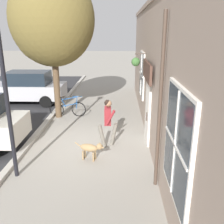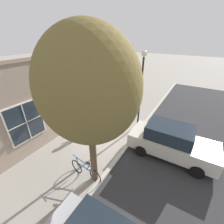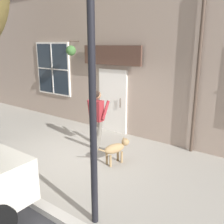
{
  "view_description": "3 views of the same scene",
  "coord_description": "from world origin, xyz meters",
  "px_view_note": "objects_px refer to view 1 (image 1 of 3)",
  "views": [
    {
      "loc": [
        -1.17,
        8.05,
        3.8
      ],
      "look_at": [
        -0.88,
        -0.87,
        0.92
      ],
      "focal_mm": 40.0,
      "sensor_mm": 36.0,
      "label": 1
    },
    {
      "loc": [
        4.74,
        -6.47,
        5.85
      ],
      "look_at": [
        0.17,
        1.08,
        1.18
      ],
      "focal_mm": 24.0,
      "sensor_mm": 36.0,
      "label": 2
    },
    {
      "loc": [
        4.36,
        4.46,
        2.88
      ],
      "look_at": [
        -0.58,
        0.78,
        1.21
      ],
      "focal_mm": 40.0,
      "sensor_mm": 36.0,
      "label": 3
    }
  ],
  "objects_px": {
    "street_tree_by_curb": "(50,23)",
    "leaning_bicycle": "(68,108)",
    "street_lamp": "(1,56)",
    "pedestrian_walking": "(108,119)",
    "parked_car_nearest_curb": "(26,87)",
    "dog_on_leash": "(91,148)"
  },
  "relations": [
    {
      "from": "dog_on_leash",
      "to": "parked_car_nearest_curb",
      "type": "xyz_separation_m",
      "value": [
        4.29,
        -6.41,
        0.48
      ]
    },
    {
      "from": "pedestrian_walking",
      "to": "parked_car_nearest_curb",
      "type": "relative_size",
      "value": 0.39
    },
    {
      "from": "pedestrian_walking",
      "to": "parked_car_nearest_curb",
      "type": "distance_m",
      "value": 7.21
    },
    {
      "from": "dog_on_leash",
      "to": "street_tree_by_curb",
      "type": "bearing_deg",
      "value": -62.86
    },
    {
      "from": "street_tree_by_curb",
      "to": "leaning_bicycle",
      "type": "height_order",
      "value": "street_tree_by_curb"
    },
    {
      "from": "dog_on_leash",
      "to": "parked_car_nearest_curb",
      "type": "distance_m",
      "value": 7.73
    },
    {
      "from": "dog_on_leash",
      "to": "leaning_bicycle",
      "type": "relative_size",
      "value": 0.55
    },
    {
      "from": "leaning_bicycle",
      "to": "parked_car_nearest_curb",
      "type": "distance_m",
      "value": 3.56
    },
    {
      "from": "parked_car_nearest_curb",
      "to": "street_lamp",
      "type": "bearing_deg",
      "value": 107.58
    },
    {
      "from": "pedestrian_walking",
      "to": "leaning_bicycle",
      "type": "distance_m",
      "value": 3.82
    },
    {
      "from": "dog_on_leash",
      "to": "parked_car_nearest_curb",
      "type": "bearing_deg",
      "value": -56.19
    },
    {
      "from": "pedestrian_walking",
      "to": "leaning_bicycle",
      "type": "xyz_separation_m",
      "value": [
        2.05,
        -3.16,
        -0.62
      ]
    },
    {
      "from": "dog_on_leash",
      "to": "leaning_bicycle",
      "type": "bearing_deg",
      "value": -69.44
    },
    {
      "from": "parked_car_nearest_curb",
      "to": "street_lamp",
      "type": "distance_m",
      "value": 8.09
    },
    {
      "from": "pedestrian_walking",
      "to": "leaning_bicycle",
      "type": "bearing_deg",
      "value": -57.08
    },
    {
      "from": "street_tree_by_curb",
      "to": "parked_car_nearest_curb",
      "type": "height_order",
      "value": "street_tree_by_curb"
    },
    {
      "from": "leaning_bicycle",
      "to": "street_lamp",
      "type": "height_order",
      "value": "street_lamp"
    },
    {
      "from": "street_lamp",
      "to": "dog_on_leash",
      "type": "bearing_deg",
      "value": -153.71
    },
    {
      "from": "pedestrian_walking",
      "to": "street_lamp",
      "type": "xyz_separation_m",
      "value": [
        2.44,
        1.98,
        2.26
      ]
    },
    {
      "from": "dog_on_leash",
      "to": "leaning_bicycle",
      "type": "height_order",
      "value": "leaning_bicycle"
    },
    {
      "from": "pedestrian_walking",
      "to": "parked_car_nearest_curb",
      "type": "bearing_deg",
      "value": -48.5
    },
    {
      "from": "leaning_bicycle",
      "to": "pedestrian_walking",
      "type": "bearing_deg",
      "value": 122.92
    }
  ]
}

